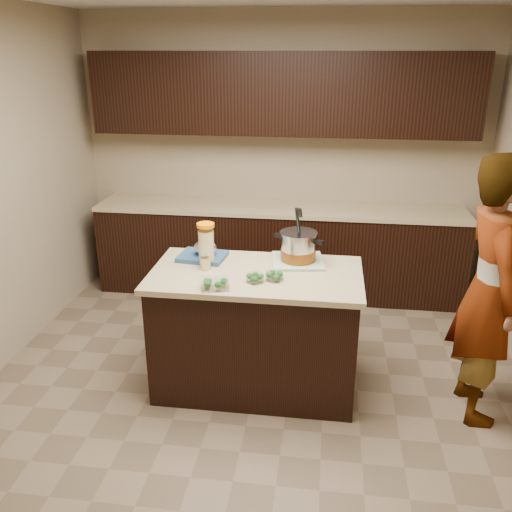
{
  "coord_description": "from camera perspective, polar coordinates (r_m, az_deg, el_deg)",
  "views": [
    {
      "loc": [
        0.47,
        -3.42,
        2.34
      ],
      "look_at": [
        0.0,
        0.0,
        1.02
      ],
      "focal_mm": 38.0,
      "sensor_mm": 36.0,
      "label": 1
    }
  ],
  "objects": [
    {
      "name": "broccoli_tub_rect",
      "position": [
        3.49,
        -4.39,
        -2.99
      ],
      "size": [
        0.21,
        0.18,
        0.07
      ],
      "rotation": [
        0.0,
        0.0,
        0.27
      ],
      "color": "silver",
      "rests_on": "island"
    },
    {
      "name": "ground_plane",
      "position": [
        4.17,
        0.0,
        -13.21
      ],
      "size": [
        4.0,
        4.0,
        0.0
      ],
      "primitive_type": "plane",
      "color": "brown",
      "rests_on": "ground"
    },
    {
      "name": "room_shell",
      "position": [
        3.5,
        0.0,
        10.67
      ],
      "size": [
        4.04,
        4.04,
        2.72
      ],
      "color": "tan",
      "rests_on": "ground"
    },
    {
      "name": "broccoli_tub_left",
      "position": [
        3.61,
        1.94,
        -2.15
      ],
      "size": [
        0.14,
        0.14,
        0.06
      ],
      "rotation": [
        0.0,
        0.0,
        0.16
      ],
      "color": "silver",
      "rests_on": "island"
    },
    {
      "name": "dish_towel",
      "position": [
        3.92,
        4.43,
        -0.53
      ],
      "size": [
        0.41,
        0.41,
        0.02
      ],
      "primitive_type": "cube",
      "rotation": [
        0.0,
        0.0,
        0.14
      ],
      "color": "#669262",
      "rests_on": "island"
    },
    {
      "name": "island",
      "position": [
        3.93,
        0.0,
        -7.75
      ],
      "size": [
        1.46,
        0.81,
        0.9
      ],
      "color": "black",
      "rests_on": "ground"
    },
    {
      "name": "blue_tray",
      "position": [
        3.98,
        -5.55,
        0.31
      ],
      "size": [
        0.36,
        0.3,
        0.13
      ],
      "rotation": [
        0.0,
        0.0,
        -0.11
      ],
      "color": "navy",
      "rests_on": "island"
    },
    {
      "name": "back_cabinets",
      "position": [
        5.36,
        2.52,
        5.82
      ],
      "size": [
        3.6,
        0.63,
        2.33
      ],
      "color": "black",
      "rests_on": "ground"
    },
    {
      "name": "mason_jar",
      "position": [
        3.78,
        -5.37,
        -0.56
      ],
      "size": [
        0.1,
        0.1,
        0.13
      ],
      "rotation": [
        0.0,
        0.0,
        -0.25
      ],
      "color": "#D8C784",
      "rests_on": "island"
    },
    {
      "name": "stock_pot",
      "position": [
        3.88,
        4.47,
        0.83
      ],
      "size": [
        0.36,
        0.35,
        0.38
      ],
      "rotation": [
        0.0,
        0.0,
        -0.35
      ],
      "color": "#B7B7BC",
      "rests_on": "dish_towel"
    },
    {
      "name": "person",
      "position": [
        3.78,
        23.4,
        -3.44
      ],
      "size": [
        0.46,
        0.67,
        1.78
      ],
      "primitive_type": "imported",
      "rotation": [
        0.0,
        0.0,
        1.63
      ],
      "color": "gray",
      "rests_on": "ground"
    },
    {
      "name": "broccoli_tub_right",
      "position": [
        3.58,
        -0.11,
        -2.36
      ],
      "size": [
        0.15,
        0.15,
        0.06
      ],
      "rotation": [
        0.0,
        0.0,
        -0.29
      ],
      "color": "silver",
      "rests_on": "island"
    },
    {
      "name": "lemonade_pitcher",
      "position": [
        3.84,
        -5.26,
        1.09
      ],
      "size": [
        0.16,
        0.16,
        0.3
      ],
      "rotation": [
        0.0,
        0.0,
        -0.38
      ],
      "color": "#D8C784",
      "rests_on": "island"
    }
  ]
}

